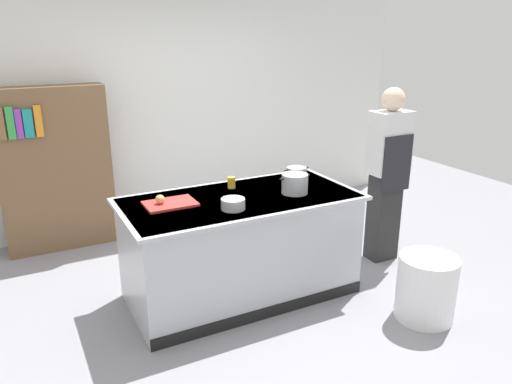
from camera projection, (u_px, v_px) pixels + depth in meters
The scene contains 12 objects.
ground_plane at pixel (241, 293), 4.37m from camera, with size 10.00×10.00×0.00m, color gray.
back_wall at pixel (161, 96), 5.67m from camera, with size 6.40×0.12×3.00m, color white.
counter_island at pixel (241, 245), 4.23m from camera, with size 1.98×0.98×0.90m.
cutting_board at pixel (170, 204), 3.91m from camera, with size 0.40×0.28×0.02m, color red.
onion at pixel (160, 199), 3.87m from camera, with size 0.07×0.07×0.07m, color tan.
stock_pot at pixel (295, 184), 4.17m from camera, with size 0.29×0.22×0.17m.
sauce_pan at pixel (297, 173), 4.57m from camera, with size 0.25×0.19×0.11m.
mixing_bowl at pixel (233, 204), 3.81m from camera, with size 0.19×0.19×0.09m, color #B7BABF.
juice_cup at pixel (231, 183), 4.32m from camera, with size 0.07×0.07×0.10m, color yellow.
trash_bin at pixel (426, 288), 3.93m from camera, with size 0.46×0.46×0.53m, color white.
person_chef at pixel (387, 172), 4.78m from camera, with size 0.38×0.25×1.72m.
bookshelf at pixel (55, 170), 5.07m from camera, with size 1.10×0.31×1.70m.
Camera 1 is at (-1.67, -3.49, 2.23)m, focal length 34.61 mm.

